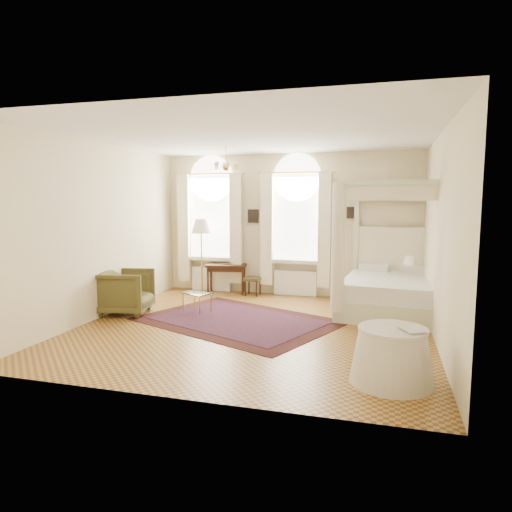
% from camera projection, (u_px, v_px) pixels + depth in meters
% --- Properties ---
extents(ground, '(6.00, 6.00, 0.00)m').
position_uv_depth(ground, '(253.00, 328.00, 8.01)').
color(ground, '#A87930').
rests_on(ground, ground).
extents(room_walls, '(6.00, 6.00, 6.00)m').
position_uv_depth(room_walls, '(253.00, 215.00, 7.77)').
color(room_walls, beige).
rests_on(room_walls, ground).
extents(window_left, '(1.62, 0.27, 3.29)m').
position_uv_depth(window_left, '(211.00, 231.00, 11.09)').
color(window_left, white).
rests_on(window_left, room_walls).
extents(window_right, '(1.62, 0.27, 3.29)m').
position_uv_depth(window_right, '(296.00, 232.00, 10.52)').
color(window_right, white).
rests_on(window_right, room_walls).
extents(chandelier, '(0.51, 0.45, 0.50)m').
position_uv_depth(chandelier, '(226.00, 166.00, 9.05)').
color(chandelier, gold).
rests_on(chandelier, room_walls).
extents(wall_pictures, '(2.54, 0.03, 0.39)m').
position_uv_depth(wall_pictures, '(292.00, 215.00, 10.60)').
color(wall_pictures, black).
rests_on(wall_pictures, room_walls).
extents(canopy_bed, '(2.13, 2.53, 2.57)m').
position_uv_depth(canopy_bed, '(391.00, 284.00, 8.96)').
color(canopy_bed, beige).
rests_on(canopy_bed, ground).
extents(nightstand, '(0.51, 0.48, 0.60)m').
position_uv_depth(nightstand, '(408.00, 290.00, 9.83)').
color(nightstand, '#321A0D').
rests_on(nightstand, ground).
extents(nightstand_lamp, '(0.30, 0.30, 0.43)m').
position_uv_depth(nightstand_lamp, '(409.00, 263.00, 9.80)').
color(nightstand_lamp, gold).
rests_on(nightstand_lamp, nightstand).
extents(writing_desk, '(1.02, 0.65, 0.71)m').
position_uv_depth(writing_desk, '(226.00, 268.00, 10.91)').
color(writing_desk, '#321A0D').
rests_on(writing_desk, ground).
extents(laptop, '(0.31, 0.20, 0.02)m').
position_uv_depth(laptop, '(227.00, 264.00, 10.88)').
color(laptop, black).
rests_on(laptop, writing_desk).
extents(stool, '(0.38, 0.38, 0.43)m').
position_uv_depth(stool, '(253.00, 280.00, 10.71)').
color(stool, '#483C1F').
rests_on(stool, ground).
extents(armchair, '(1.13, 1.11, 0.87)m').
position_uv_depth(armchair, '(126.00, 292.00, 8.98)').
color(armchair, '#4A4420').
rests_on(armchair, ground).
extents(coffee_table, '(0.66, 0.58, 0.38)m').
position_uv_depth(coffee_table, '(197.00, 294.00, 9.17)').
color(coffee_table, white).
rests_on(coffee_table, ground).
extents(floor_lamp, '(0.46, 0.46, 1.79)m').
position_uv_depth(floor_lamp, '(201.00, 230.00, 10.74)').
color(floor_lamp, gold).
rests_on(floor_lamp, ground).
extents(oriental_rug, '(4.15, 3.64, 0.01)m').
position_uv_depth(oriental_rug, '(238.00, 320.00, 8.48)').
color(oriental_rug, '#3C130E').
rests_on(oriental_rug, ground).
extents(side_table, '(1.02, 1.02, 0.69)m').
position_uv_depth(side_table, '(392.00, 356.00, 5.56)').
color(side_table, white).
rests_on(side_table, ground).
extents(book, '(0.32, 0.35, 0.03)m').
position_uv_depth(book, '(404.00, 331.00, 5.35)').
color(book, black).
rests_on(book, side_table).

